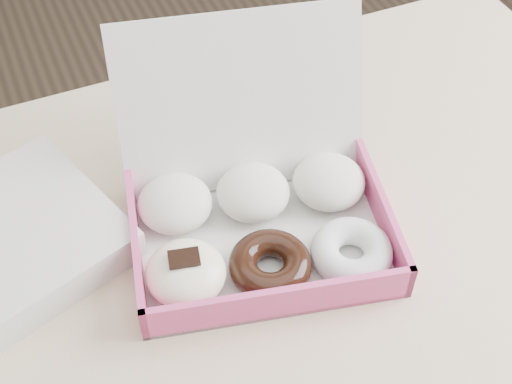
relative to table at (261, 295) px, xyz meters
name	(u,v)px	position (x,y,z in m)	size (l,w,h in m)	color
table	(261,295)	(0.00, 0.00, 0.00)	(1.20, 0.80, 0.75)	tan
donut_box	(256,212)	(0.01, 0.04, 0.11)	(0.36, 0.35, 0.22)	silver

